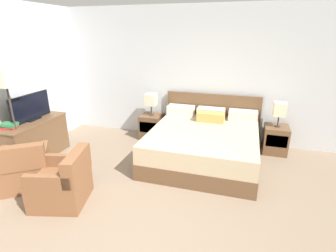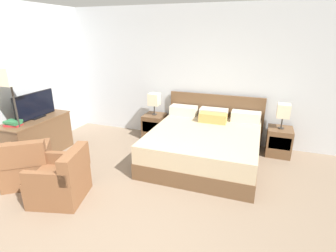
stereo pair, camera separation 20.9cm
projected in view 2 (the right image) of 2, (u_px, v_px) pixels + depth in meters
ground_plane at (121, 233)px, 3.13m from camera, size 9.72×9.72×0.00m
wall_back at (194, 75)px, 5.55m from camera, size 6.88×0.06×2.80m
wall_left at (13, 83)px, 4.74m from camera, size 0.06×5.04×2.80m
bed at (205, 144)px, 4.82m from camera, size 1.98×2.08×1.04m
nightstand_left at (155, 126)px, 5.89m from camera, size 0.45×0.48×0.54m
nightstand_right at (279, 141)px, 5.06m from camera, size 0.45×0.48×0.54m
table_lamp_left at (154, 100)px, 5.68m from camera, size 0.23×0.23×0.48m
table_lamp_right at (284, 111)px, 4.85m from camera, size 0.23×0.23×0.48m
dresser at (37, 137)px, 4.99m from camera, size 0.57×1.30×0.74m
tv at (35, 106)px, 4.85m from camera, size 0.18×0.90×0.48m
book_red_cover at (13, 125)px, 4.49m from camera, size 0.29×0.22×0.03m
book_blue_cover at (14, 123)px, 4.47m from camera, size 0.24×0.17×0.03m
book_small_top at (13, 122)px, 4.46m from camera, size 0.28×0.21×0.04m
armchair_by_window at (27, 166)px, 4.11m from camera, size 0.96×0.96×0.76m
armchair_companion at (62, 181)px, 3.69m from camera, size 0.84×0.83×0.76m
floor_lamp at (11, 84)px, 4.21m from camera, size 0.33×0.33×1.74m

